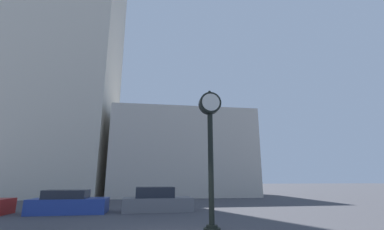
% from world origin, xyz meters
% --- Properties ---
extents(building_tall_tower, '(13.14, 12.00, 39.28)m').
position_xyz_m(building_tall_tower, '(-12.39, 24.00, 19.64)').
color(building_tall_tower, beige).
rests_on(building_tall_tower, ground_plane).
extents(building_storefront_row, '(15.67, 12.00, 9.45)m').
position_xyz_m(building_storefront_row, '(2.88, 24.00, 4.73)').
color(building_storefront_row, beige).
rests_on(building_storefront_row, ground_plane).
extents(street_clock, '(0.88, 0.63, 5.41)m').
position_xyz_m(street_clock, '(1.68, 1.86, 3.51)').
color(street_clock, black).
rests_on(street_clock, ground_plane).
extents(car_blue, '(4.06, 1.86, 1.26)m').
position_xyz_m(car_blue, '(-5.10, 7.90, 0.54)').
color(car_blue, '#28429E').
rests_on(car_blue, ground_plane).
extents(car_grey, '(4.13, 1.97, 1.39)m').
position_xyz_m(car_grey, '(-0.22, 8.20, 0.58)').
color(car_grey, slate).
rests_on(car_grey, ground_plane).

